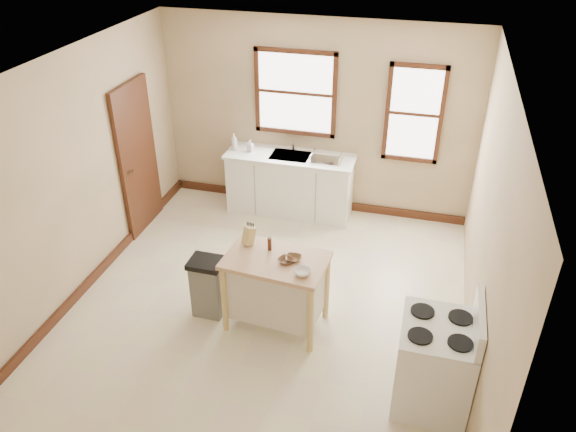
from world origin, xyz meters
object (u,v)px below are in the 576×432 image
at_px(knife_block, 249,236).
at_px(soap_bottle_a, 234,142).
at_px(dish_rack, 327,157).
at_px(gas_stove, 436,354).
at_px(kitchen_island, 276,292).
at_px(bowl_a, 286,260).
at_px(bowl_b, 293,258).
at_px(soap_bottle_b, 250,146).
at_px(bowl_c, 303,272).
at_px(trash_bin, 208,287).
at_px(pepper_grinder, 270,244).

bearing_deg(knife_block, soap_bottle_a, 143.12).
height_order(dish_rack, gas_stove, gas_stove).
bearing_deg(kitchen_island, bowl_a, -8.65).
relative_size(soap_bottle_a, bowl_b, 1.47).
bearing_deg(soap_bottle_b, bowl_a, -48.79).
distance_m(soap_bottle_b, dish_rack, 1.13).
bearing_deg(kitchen_island, dish_rack, 93.68).
bearing_deg(bowl_b, kitchen_island, -171.48).
relative_size(bowl_a, bowl_c, 0.90).
xyz_separation_m(bowl_c, trash_bin, (-1.13, 0.17, -0.55)).
bearing_deg(knife_block, soap_bottle_b, 137.62).
height_order(soap_bottle_a, pepper_grinder, soap_bottle_a).
xyz_separation_m(soap_bottle_a, bowl_b, (1.51, -2.41, -0.14)).
relative_size(kitchen_island, knife_block, 5.38).
height_order(soap_bottle_b, trash_bin, soap_bottle_b).
bearing_deg(bowl_c, soap_bottle_b, 118.40).
distance_m(pepper_grinder, bowl_b, 0.32).
distance_m(dish_rack, bowl_b, 2.38).
xyz_separation_m(soap_bottle_a, dish_rack, (1.38, -0.03, -0.07)).
relative_size(soap_bottle_a, bowl_c, 1.39).
xyz_separation_m(soap_bottle_a, soap_bottle_b, (0.24, 0.00, -0.03)).
distance_m(dish_rack, pepper_grinder, 2.27).
bearing_deg(gas_stove, bowl_a, 158.16).
height_order(kitchen_island, bowl_a, bowl_a).
bearing_deg(soap_bottle_b, soap_bottle_a, -164.27).
xyz_separation_m(pepper_grinder, bowl_b, (0.29, -0.12, -0.05)).
relative_size(knife_block, gas_stove, 0.17).
bearing_deg(soap_bottle_b, bowl_b, -46.98).
bearing_deg(bowl_b, soap_bottle_b, 117.77).
height_order(knife_block, bowl_c, knife_block).
xyz_separation_m(soap_bottle_b, bowl_a, (1.20, -2.47, -0.11)).
bearing_deg(soap_bottle_b, kitchen_island, -50.80).
height_order(dish_rack, bowl_c, dish_rack).
bearing_deg(soap_bottle_a, soap_bottle_b, -11.61).
distance_m(bowl_b, bowl_c, 0.27).
relative_size(pepper_grinder, bowl_a, 0.95).
relative_size(knife_block, bowl_c, 1.14).
bearing_deg(bowl_c, bowl_b, 124.74).
bearing_deg(gas_stove, kitchen_island, 158.71).
height_order(soap_bottle_a, bowl_a, soap_bottle_a).
relative_size(dish_rack, pepper_grinder, 2.77).
height_order(bowl_b, trash_bin, bowl_b).
distance_m(soap_bottle_a, bowl_c, 3.11).
distance_m(bowl_a, gas_stove, 1.75).
bearing_deg(knife_block, dish_rack, 109.19).
bearing_deg(kitchen_island, bowl_b, 13.41).
xyz_separation_m(bowl_b, bowl_c, (0.15, -0.22, 0.01)).
relative_size(knife_block, pepper_grinder, 1.33).
bearing_deg(pepper_grinder, trash_bin, -166.37).
xyz_separation_m(soap_bottle_b, gas_stove, (2.80, -3.10, -0.42)).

